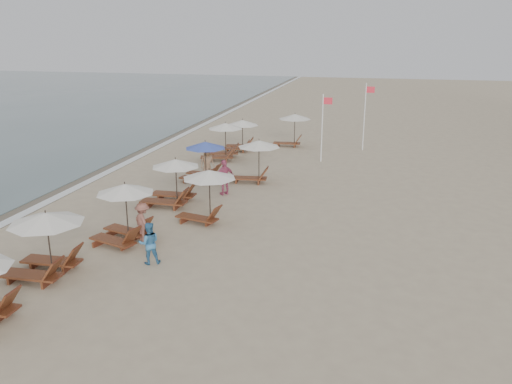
% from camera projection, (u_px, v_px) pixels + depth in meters
% --- Properties ---
extents(ground, '(160.00, 160.00, 0.00)m').
position_uv_depth(ground, '(240.00, 296.00, 15.88)').
color(ground, tan).
rests_on(ground, ground).
extents(wet_sand_band, '(3.20, 140.00, 0.01)m').
position_uv_depth(wet_sand_band, '(64.00, 181.00, 28.02)').
color(wet_sand_band, '#6B5E4C').
rests_on(wet_sand_band, ground).
extents(foam_line, '(0.50, 140.00, 0.02)m').
position_uv_depth(foam_line, '(86.00, 183.00, 27.72)').
color(foam_line, white).
rests_on(foam_line, ground).
extents(lounger_station_1, '(2.68, 2.38, 2.20)m').
position_uv_depth(lounger_station_1, '(43.00, 244.00, 16.87)').
color(lounger_station_1, brown).
rests_on(lounger_station_1, ground).
extents(lounger_station_2, '(2.50, 2.27, 2.30)m').
position_uv_depth(lounger_station_2, '(122.00, 213.00, 19.62)').
color(lounger_station_2, brown).
rests_on(lounger_station_2, ground).
extents(lounger_station_3, '(2.65, 2.19, 2.14)m').
position_uv_depth(lounger_station_3, '(171.00, 183.00, 24.06)').
color(lounger_station_3, brown).
rests_on(lounger_station_3, ground).
extents(lounger_station_4, '(2.46, 2.16, 2.13)m').
position_uv_depth(lounger_station_4, '(202.00, 160.00, 27.85)').
color(lounger_station_4, brown).
rests_on(lounger_station_4, ground).
extents(lounger_station_5, '(2.60, 2.39, 2.28)m').
position_uv_depth(lounger_station_5, '(222.00, 142.00, 32.55)').
color(lounger_station_5, brown).
rests_on(lounger_station_5, ground).
extents(lounger_station_6, '(2.45, 2.16, 2.07)m').
position_uv_depth(lounger_station_6, '(240.00, 135.00, 34.95)').
color(lounger_station_6, brown).
rests_on(lounger_station_6, ground).
extents(inland_station_0, '(2.60, 2.24, 2.22)m').
position_uv_depth(inland_station_0, '(205.00, 189.00, 21.61)').
color(inland_station_0, brown).
rests_on(inland_station_0, ground).
extents(inland_station_1, '(2.72, 2.24, 2.22)m').
position_uv_depth(inland_station_1, '(254.00, 157.00, 27.47)').
color(inland_station_1, brown).
rests_on(inland_station_1, ground).
extents(inland_station_2, '(2.60, 2.24, 2.22)m').
position_uv_depth(inland_station_2, '(292.00, 126.00, 36.20)').
color(inland_station_2, brown).
rests_on(inland_station_2, ground).
extents(beachgoer_mid_a, '(0.90, 0.83, 1.49)m').
position_uv_depth(beachgoer_mid_a, '(149.00, 243.00, 17.90)').
color(beachgoer_mid_a, teal).
rests_on(beachgoer_mid_a, ground).
extents(beachgoer_mid_b, '(1.13, 1.04, 1.52)m').
position_uv_depth(beachgoer_mid_b, '(143.00, 222.00, 19.84)').
color(beachgoer_mid_b, '#95594B').
rests_on(beachgoer_mid_b, ground).
extents(beachgoer_far_a, '(1.01, 1.04, 1.74)m').
position_uv_depth(beachgoer_far_a, '(225.00, 177.00, 25.50)').
color(beachgoer_far_a, '#B04667').
rests_on(beachgoer_far_a, ground).
extents(beachgoer_far_b, '(0.92, 0.88, 1.59)m').
position_uv_depth(beachgoer_far_b, '(207.00, 162.00, 28.78)').
color(beachgoer_far_b, '#A97F5B').
rests_on(beachgoer_far_b, ground).
extents(flag_pole_near, '(0.60, 0.08, 4.11)m').
position_uv_depth(flag_pole_near, '(323.00, 124.00, 31.63)').
color(flag_pole_near, silver).
rests_on(flag_pole_near, ground).
extents(flag_pole_far, '(0.60, 0.08, 4.42)m').
position_uv_depth(flag_pole_far, '(365.00, 114.00, 34.69)').
color(flag_pole_far, silver).
rests_on(flag_pole_far, ground).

